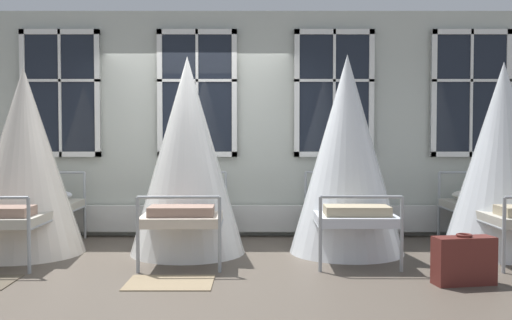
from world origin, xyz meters
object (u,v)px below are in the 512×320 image
object	(u,v)px
cot_second	(27,163)
cot_third	(190,158)
cot_fourth	(349,157)
suitcase_dark	(466,260)
cot_fifth	(504,161)

from	to	relation	value
cot_second	cot_third	distance (m)	1.89
cot_fourth	suitcase_dark	world-z (taller)	cot_fourth
cot_second	cot_fourth	distance (m)	3.75
cot_fourth	cot_fifth	distance (m)	1.80
cot_fourth	suitcase_dark	distance (m)	1.91
cot_third	cot_fourth	xyz separation A→B (m)	(1.86, 0.03, 0.01)
cot_fifth	cot_third	bearing A→B (deg)	89.47
cot_second	suitcase_dark	world-z (taller)	cot_second
cot_third	suitcase_dark	bearing A→B (deg)	-119.17
cot_third	suitcase_dark	size ratio (longest dim) A/B	3.91
cot_third	cot_fifth	xyz separation A→B (m)	(3.66, -0.02, -0.03)
cot_third	cot_fourth	size ratio (longest dim) A/B	0.99
cot_second	cot_fourth	world-z (taller)	cot_fourth
cot_fourth	suitcase_dark	bearing A→B (deg)	-149.20
cot_second	cot_fifth	bearing A→B (deg)	-91.03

